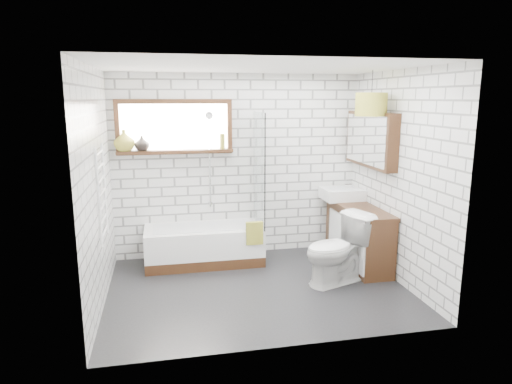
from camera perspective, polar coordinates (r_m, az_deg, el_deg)
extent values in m
cube|color=black|center=(5.44, 0.17, -11.97)|extent=(3.40, 2.60, 0.01)
cube|color=white|center=(4.99, 0.19, 15.46)|extent=(3.40, 2.60, 0.01)
cube|color=white|center=(6.33, -2.24, 3.27)|extent=(3.40, 0.01, 2.50)
cube|color=white|center=(3.83, 4.18, -2.37)|extent=(3.40, 0.01, 2.50)
cube|color=white|center=(5.01, -19.28, 0.36)|extent=(0.01, 2.60, 2.50)
cube|color=white|center=(5.66, 17.34, 1.73)|extent=(0.01, 2.60, 2.50)
cube|color=black|center=(6.15, -10.13, 8.00)|extent=(1.52, 0.16, 0.68)
cube|color=white|center=(5.01, -18.74, -0.18)|extent=(0.06, 0.52, 1.00)
cube|color=black|center=(6.10, 14.15, 6.39)|extent=(0.16, 1.20, 0.70)
cylinder|color=silver|center=(6.22, -5.82, 4.00)|extent=(0.02, 0.02, 1.30)
cube|color=white|center=(6.17, -6.51, -6.61)|extent=(1.54, 0.68, 0.50)
cube|color=white|center=(6.04, 0.37, 2.84)|extent=(0.02, 0.72, 1.50)
cube|color=olive|center=(5.86, -0.19, -5.16)|extent=(0.22, 0.06, 0.30)
cube|color=tan|center=(5.86, -0.19, -5.16)|extent=(0.20, 0.05, 0.26)
cube|color=black|center=(6.22, 12.65, -5.28)|extent=(0.44, 1.36, 0.78)
cube|color=white|center=(6.50, 10.68, -0.22)|extent=(0.54, 0.47, 0.16)
cylinder|color=silver|center=(6.55, 11.99, 0.32)|extent=(0.04, 0.04, 0.17)
imported|color=white|center=(5.52, 10.13, -7.09)|extent=(0.71, 0.93, 0.83)
imported|color=olive|center=(6.15, -16.15, 6.02)|extent=(0.27, 0.27, 0.28)
imported|color=black|center=(6.14, -14.07, 5.76)|extent=(0.22, 0.22, 0.20)
cylinder|color=olive|center=(6.18, -4.23, 6.14)|extent=(0.07, 0.07, 0.20)
cylinder|color=olive|center=(5.72, 14.20, 10.57)|extent=(0.38, 0.38, 0.28)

